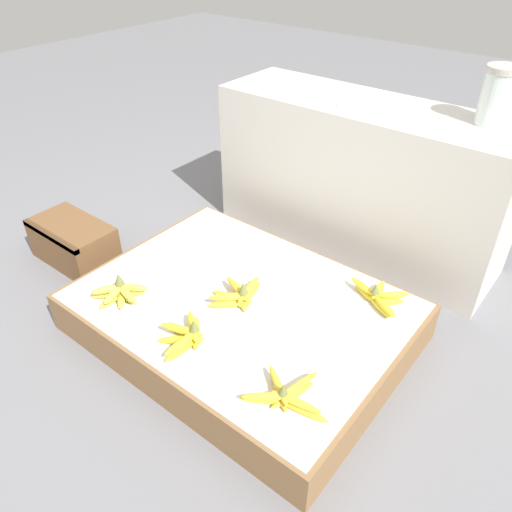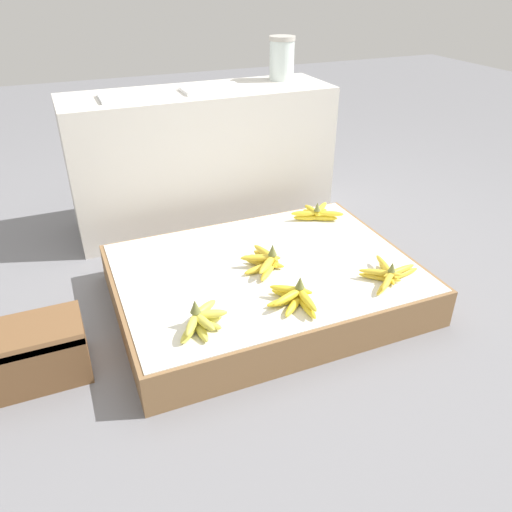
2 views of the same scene
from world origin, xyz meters
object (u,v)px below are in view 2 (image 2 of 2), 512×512
banana_bunch_front_midright (388,274)px  banana_bunch_back_midright (316,213)px  foam_tray_white (212,89)px  wooden_crate (24,355)px  banana_bunch_front_midleft (295,298)px  banana_bunch_front_left (201,321)px  banana_bunch_middle_midleft (265,261)px  glass_jar (282,58)px

banana_bunch_front_midright → banana_bunch_back_midright: 0.58m
banana_bunch_front_midright → foam_tray_white: size_ratio=0.91×
banana_bunch_front_midright → banana_bunch_back_midright: bearing=89.7°
wooden_crate → banana_bunch_front_midleft: size_ratio=1.78×
wooden_crate → banana_bunch_front_left: size_ratio=2.06×
foam_tray_white → wooden_crate: bearing=-137.1°
banana_bunch_middle_midleft → banana_bunch_front_midright: bearing=-33.3°
banana_bunch_front_left → glass_jar: bearing=54.8°
banana_bunch_back_midright → wooden_crate: bearing=-162.5°
banana_bunch_middle_midleft → glass_jar: glass_jar is taller
wooden_crate → banana_bunch_front_midleft: bearing=-10.5°
banana_bunch_middle_midleft → banana_bunch_back_midright: banana_bunch_middle_midleft is taller
banana_bunch_front_left → banana_bunch_back_midright: bearing=37.8°
banana_bunch_back_midright → glass_jar: size_ratio=1.11×
banana_bunch_back_midright → foam_tray_white: foam_tray_white is taller
banana_bunch_front_left → glass_jar: glass_jar is taller
banana_bunch_middle_midleft → banana_bunch_back_midright: bearing=38.1°
wooden_crate → banana_bunch_front_midright: (1.31, -0.16, 0.09)m
glass_jar → foam_tray_white: glass_jar is taller
banana_bunch_front_midleft → glass_jar: 1.41m
banana_bunch_front_midright → glass_jar: glass_jar is taller
banana_bunch_front_midleft → banana_bunch_middle_midleft: size_ratio=0.95×
banana_bunch_middle_midleft → glass_jar: 1.20m
glass_jar → banana_bunch_back_midright: bearing=-97.8°
banana_bunch_front_midright → glass_jar: 1.33m
banana_bunch_front_left → banana_bunch_middle_midleft: 0.44m
banana_bunch_front_midleft → glass_jar: size_ratio=1.04×
glass_jar → banana_bunch_front_midleft: bearing=-112.3°
foam_tray_white → banana_bunch_front_left: bearing=-111.2°
wooden_crate → banana_bunch_front_left: bearing=-16.7°
banana_bunch_front_midleft → foam_tray_white: size_ratio=0.78×
banana_bunch_front_midright → glass_jar: size_ratio=1.22×
banana_bunch_back_midright → glass_jar: (0.08, 0.60, 0.60)m
wooden_crate → banana_bunch_middle_midleft: bearing=6.2°
glass_jar → foam_tray_white: size_ratio=0.74×
banana_bunch_front_midright → foam_tray_white: bearing=107.2°
banana_bunch_front_left → banana_bunch_front_midleft: (0.35, -0.00, -0.00)m
wooden_crate → foam_tray_white: size_ratio=1.38×
banana_bunch_middle_midleft → foam_tray_white: bearing=85.2°
banana_bunch_front_midleft → banana_bunch_front_left: bearing=179.9°
banana_bunch_front_left → foam_tray_white: foam_tray_white is taller
wooden_crate → glass_jar: glass_jar is taller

